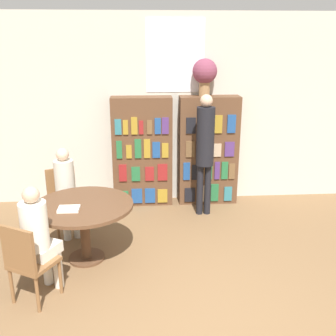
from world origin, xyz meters
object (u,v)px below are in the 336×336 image
chair_left_side (64,197)px  seated_reader_left (66,187)px  bookshelf_left (142,152)px  chair_near_camera (28,260)px  librarian_standing (205,144)px  seated_reader_right (38,234)px  bookshelf_right (208,151)px  reading_table (84,214)px  flower_vase (205,73)px

chair_left_side → seated_reader_left: bearing=90.0°
chair_left_side → bookshelf_left: bearing=-166.7°
chair_near_camera → librarian_standing: bearing=73.1°
bookshelf_left → seated_reader_right: bookshelf_left is taller
bookshelf_right → reading_table: bookshelf_right is taller
reading_table → chair_near_camera: 0.94m
flower_vase → chair_near_camera: 3.70m
bookshelf_right → librarian_standing: bearing=-105.3°
seated_reader_left → flower_vase: bearing=-177.6°
bookshelf_left → bookshelf_right: bearing=-0.0°
reading_table → librarian_standing: bearing=36.9°
chair_near_camera → librarian_standing: 2.99m
seated_reader_left → chair_left_side: bearing=-90.0°
seated_reader_right → bookshelf_right: bearing=76.9°
seated_reader_left → librarian_standing: librarian_standing is taller
flower_vase → reading_table: (-1.69, -1.74, -1.49)m
chair_near_camera → seated_reader_right: size_ratio=0.72×
bookshelf_right → chair_left_side: size_ratio=1.97×
bookshelf_left → librarian_standing: bearing=-28.4°
flower_vase → seated_reader_left: size_ratio=0.46×
flower_vase → librarian_standing: size_ratio=0.31×
librarian_standing → reading_table: bearing=-143.1°
flower_vase → reading_table: flower_vase is taller
chair_near_camera → chair_left_side: size_ratio=1.00×
bookshelf_left → seated_reader_right: (-1.07, -2.39, -0.17)m
librarian_standing → seated_reader_right: bearing=-136.6°
bookshelf_left → chair_near_camera: 2.83m
seated_reader_left → seated_reader_right: (-0.04, -1.34, 0.00)m
bookshelf_right → flower_vase: (-0.09, 0.00, 1.23)m
chair_near_camera → bookshelf_right: bearing=77.6°
bookshelf_right → seated_reader_right: (-2.14, -2.39, -0.17)m
chair_near_camera → chair_left_side: same height
reading_table → chair_left_side: bearing=115.3°
seated_reader_left → librarian_standing: 2.08m
bookshelf_right → seated_reader_left: size_ratio=1.43×
reading_table → bookshelf_right: bearing=44.2°
librarian_standing → bookshelf_left: bearing=151.6°
reading_table → seated_reader_right: (-0.36, -0.66, 0.09)m
bookshelf_left → chair_near_camera: size_ratio=1.97×
bookshelf_left → chair_near_camera: (-1.16, -2.55, -0.38)m
bookshelf_left → flower_vase: bearing=0.3°
bookshelf_left → librarian_standing: 1.08m
reading_table → seated_reader_right: 0.76m
bookshelf_right → flower_vase: size_ratio=3.09×
bookshelf_left → chair_left_side: size_ratio=1.97×
flower_vase → seated_reader_left: (-2.01, -1.06, -1.41)m
chair_near_camera → librarian_standing: (2.09, 2.05, 0.62)m
chair_near_camera → seated_reader_left: 1.52m
chair_near_camera → chair_left_side: bearing=117.0°
bookshelf_right → reading_table: 2.50m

